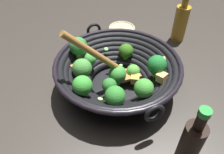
{
  "coord_description": "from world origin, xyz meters",
  "views": [
    {
      "loc": [
        0.02,
        -0.5,
        0.51
      ],
      "look_at": [
        -0.02,
        0.01,
        0.03
      ],
      "focal_mm": 35.43,
      "sensor_mm": 36.0,
      "label": 1
    }
  ],
  "objects_px": {
    "soy_sauce_bottle": "(189,147)",
    "cooking_oil_bottle": "(181,22)",
    "prep_bowl": "(121,31)",
    "wok": "(117,71)"
  },
  "relations": [
    {
      "from": "soy_sauce_bottle",
      "to": "cooking_oil_bottle",
      "type": "xyz_separation_m",
      "value": [
        0.07,
        0.55,
        -0.01
      ]
    },
    {
      "from": "soy_sauce_bottle",
      "to": "prep_bowl",
      "type": "relative_size",
      "value": 1.92
    },
    {
      "from": "prep_bowl",
      "to": "cooking_oil_bottle",
      "type": "bearing_deg",
      "value": -2.31
    },
    {
      "from": "cooking_oil_bottle",
      "to": "prep_bowl",
      "type": "distance_m",
      "value": 0.24
    },
    {
      "from": "soy_sauce_bottle",
      "to": "prep_bowl",
      "type": "bearing_deg",
      "value": 106.82
    },
    {
      "from": "wok",
      "to": "soy_sauce_bottle",
      "type": "xyz_separation_m",
      "value": [
        0.17,
        -0.25,
        0.02
      ]
    },
    {
      "from": "cooking_oil_bottle",
      "to": "prep_bowl",
      "type": "relative_size",
      "value": 1.73
    },
    {
      "from": "wok",
      "to": "soy_sauce_bottle",
      "type": "relative_size",
      "value": 1.84
    },
    {
      "from": "wok",
      "to": "prep_bowl",
      "type": "distance_m",
      "value": 0.32
    },
    {
      "from": "prep_bowl",
      "to": "soy_sauce_bottle",
      "type": "bearing_deg",
      "value": -73.18
    }
  ]
}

